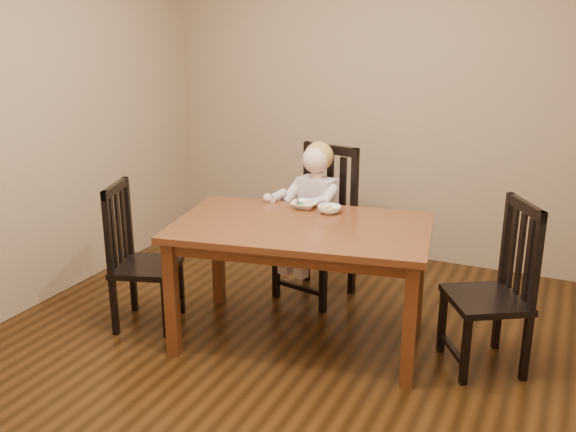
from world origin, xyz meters
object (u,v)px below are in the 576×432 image
at_px(bowl_veg, 329,209).
at_px(bowl_peas, 304,205).
at_px(chair_right, 495,290).
at_px(toddler, 315,206).
at_px(chair_child, 319,226).
at_px(chair_left, 139,259).
at_px(dining_table, 301,238).

bearing_deg(bowl_veg, bowl_peas, 170.25).
xyz_separation_m(chair_right, bowl_peas, (-1.29, 0.16, 0.32)).
bearing_deg(toddler, chair_child, -90.00).
relative_size(chair_left, bowl_peas, 5.60).
height_order(bowl_peas, bowl_veg, bowl_veg).
bearing_deg(chair_left, toddler, 117.42).
bearing_deg(chair_child, chair_right, 169.20).
height_order(chair_right, bowl_peas, chair_right).
height_order(chair_left, chair_right, chair_right).
distance_m(chair_right, toddler, 1.45).
bearing_deg(chair_child, chair_left, 58.55).
height_order(dining_table, toddler, toddler).
xyz_separation_m(chair_left, chair_right, (2.25, 0.42, 0.02)).
distance_m(chair_child, bowl_peas, 0.48).
distance_m(chair_right, bowl_veg, 1.15).
bearing_deg(dining_table, bowl_peas, 110.65).
xyz_separation_m(chair_child, toddler, (-0.01, -0.06, 0.16)).
relative_size(dining_table, chair_left, 1.75).
bearing_deg(toddler, chair_left, 57.22).
bearing_deg(bowl_peas, chair_child, 96.85).
xyz_separation_m(dining_table, chair_left, (-1.08, -0.25, -0.23)).
bearing_deg(toddler, chair_right, 171.43).
distance_m(dining_table, bowl_veg, 0.32).
xyz_separation_m(chair_child, bowl_peas, (0.05, -0.40, 0.27)).
distance_m(bowl_peas, bowl_veg, 0.20).
distance_m(chair_child, toddler, 0.17).
height_order(chair_child, chair_left, chair_child).
relative_size(chair_child, bowl_peas, 6.39).
relative_size(dining_table, toddler, 2.74).
relative_size(dining_table, chair_child, 1.53).
bearing_deg(chair_child, bowl_veg, 130.87).
bearing_deg(bowl_peas, chair_right, -6.88).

